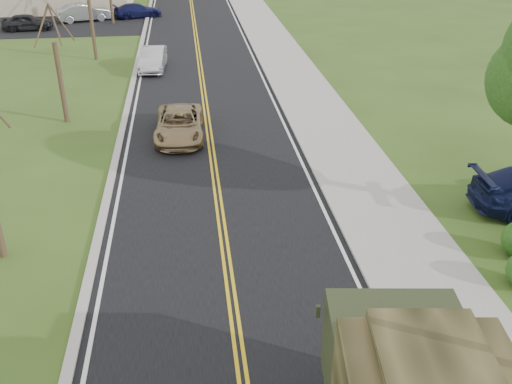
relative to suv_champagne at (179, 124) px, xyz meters
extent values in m
cube|color=black|center=(1.38, 20.77, -0.65)|extent=(8.00, 120.00, 0.01)
cube|color=#9E998E|center=(5.53, 20.77, -0.60)|extent=(0.30, 120.00, 0.12)
cube|color=#9E998E|center=(7.28, 20.77, -0.61)|extent=(3.20, 120.00, 0.10)
cube|color=#9E998E|center=(-2.77, 20.77, -0.61)|extent=(0.30, 120.00, 0.10)
cylinder|color=#38281C|center=(-5.62, 2.77, 1.32)|extent=(0.24, 0.24, 3.96)
cylinder|color=#38281C|center=(-5.17, 2.89, 4.18)|extent=(0.96, 0.32, 1.79)
cylinder|color=#38281C|center=(-5.59, 3.35, 4.10)|extent=(0.12, 1.22, 1.65)
cylinder|color=#38281C|center=(-6.06, 2.94, 4.18)|extent=(0.93, 0.41, 1.79)
cylinder|color=#38281C|center=(-5.99, 2.32, 4.10)|extent=(0.75, 0.99, 1.67)
cylinder|color=#38281C|center=(-5.37, 2.38, 4.18)|extent=(0.55, 0.85, 1.80)
cylinder|color=#38281C|center=(-5.62, 14.77, 1.56)|extent=(0.24, 0.24, 4.44)
cube|color=black|center=(-8.62, 26.77, -0.65)|extent=(18.00, 10.00, 0.02)
cube|color=#2B331B|center=(4.29, -17.03, 1.46)|extent=(2.92, 2.44, 1.56)
cube|color=black|center=(4.42, -16.03, 1.69)|extent=(2.45, 0.40, 0.78)
imported|color=#997F56|center=(0.00, 0.00, 0.00)|extent=(2.34, 4.80, 1.31)
imported|color=#BAB9BE|center=(-1.62, 11.75, 0.04)|extent=(1.75, 4.29, 1.38)
imported|color=black|center=(-12.31, 24.81, 0.02)|extent=(4.09, 1.87, 1.36)
imported|color=#A1A1A5|center=(-8.22, 28.12, 0.10)|extent=(4.88, 3.01, 1.52)
imported|color=#10133E|center=(-3.62, 29.22, -0.03)|extent=(4.68, 3.09, 1.26)
camera|label=1|loc=(0.47, -25.14, 9.61)|focal=40.00mm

